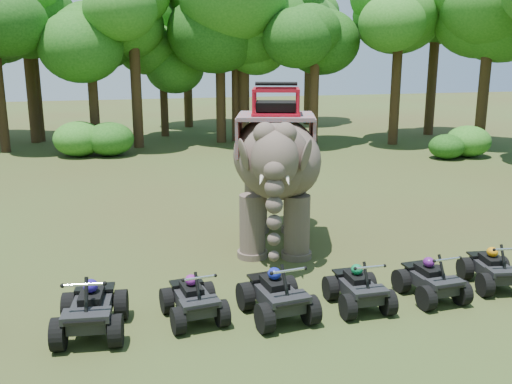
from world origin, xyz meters
TOP-DOWN VIEW (x-y plane):
  - ground at (0.00, 0.00)m, footprint 110.00×110.00m
  - elephant at (0.90, 2.49)m, footprint 3.85×5.87m
  - atv_0 at (-4.12, -1.80)m, footprint 1.49×1.91m
  - atv_1 at (-2.09, -1.69)m, footprint 1.30×1.67m
  - atv_2 at (-0.38, -2.00)m, footprint 1.44×1.85m
  - atv_3 at (1.47, -2.01)m, footprint 1.14×1.55m
  - atv_4 at (3.23, -1.99)m, footprint 1.21×1.60m
  - atv_5 at (5.01, -1.79)m, footprint 1.35×1.70m
  - tree_0 at (0.00, 24.85)m, footprint 4.66×4.66m
  - tree_1 at (4.44, 21.44)m, footprint 5.55×5.55m
  - tree_2 at (7.86, 18.33)m, footprint 5.23×5.23m
  - tree_3 at (12.81, 18.06)m, footprint 6.30×6.30m
  - tree_4 at (16.79, 15.39)m, footprint 6.94×6.94m
  - tree_27 at (-4.29, 20.80)m, footprint 5.54×5.54m
  - tree_28 at (11.10, 28.43)m, footprint 6.53×6.53m
  - tree_29 at (4.09, 21.74)m, footprint 5.96×5.96m
  - tree_30 at (17.03, 21.14)m, footprint 7.35×7.35m
  - tree_32 at (-7.69, 24.53)m, footprint 7.27×7.27m
  - tree_33 at (4.50, 21.32)m, footprint 7.07×7.07m
  - tree_34 at (-1.93, 20.71)m, footprint 6.69×6.69m
  - tree_35 at (-7.88, 24.20)m, footprint 7.59×7.59m
  - tree_37 at (3.06, 21.38)m, footprint 6.51×6.51m
  - tree_38 at (2.14, 29.05)m, footprint 7.50×7.50m

SIDE VIEW (x-z plane):
  - ground at x=0.00m, z-range 0.00..0.00m
  - atv_4 at x=3.23m, z-range 0.00..1.14m
  - atv_3 at x=1.47m, z-range 0.00..1.14m
  - atv_1 at x=-2.09m, z-range 0.00..1.14m
  - atv_5 at x=5.01m, z-range 0.00..1.15m
  - atv_2 at x=-0.38m, z-range 0.00..1.27m
  - atv_0 at x=-4.12m, z-range 0.00..1.31m
  - elephant at x=0.90m, z-range 0.00..4.54m
  - tree_0 at x=0.00m, z-range 0.00..6.66m
  - tree_2 at x=7.86m, z-range 0.00..7.47m
  - tree_27 at x=-4.29m, z-range 0.00..7.91m
  - tree_1 at x=4.44m, z-range 0.00..7.93m
  - tree_29 at x=4.09m, z-range 0.00..8.52m
  - tree_3 at x=12.81m, z-range 0.00..8.99m
  - tree_37 at x=3.06m, z-range 0.00..9.30m
  - tree_28 at x=11.10m, z-range 0.00..9.33m
  - tree_34 at x=-1.93m, z-range 0.00..9.56m
  - tree_4 at x=16.79m, z-range 0.00..9.91m
  - tree_33 at x=4.50m, z-range 0.00..10.10m
  - tree_32 at x=-7.69m, z-range 0.00..10.39m
  - tree_30 at x=17.03m, z-range 0.00..10.50m
  - tree_38 at x=2.14m, z-range 0.00..10.71m
  - tree_35 at x=-7.88m, z-range 0.00..10.85m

